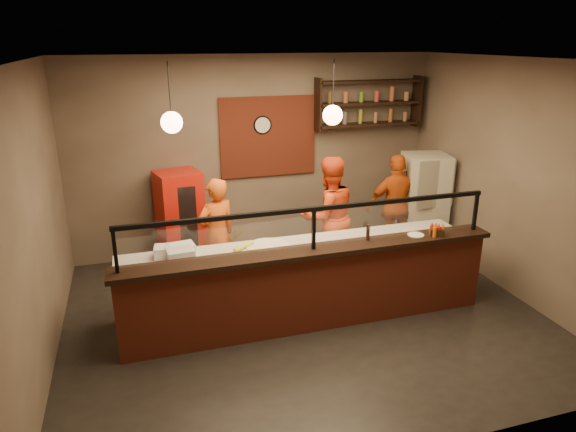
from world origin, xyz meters
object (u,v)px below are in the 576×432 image
object	(u,v)px
cook_right	(396,206)
fridge	(423,203)
red_cooler	(180,218)
wall_clock	(262,125)
cook_mid	(328,216)
pizza_dough	(268,246)
condiment_caddy	(437,232)
pepper_mill	(368,232)
cook_left	(217,234)

from	to	relation	value
cook_right	fridge	size ratio (longest dim) A/B	1.03
fridge	red_cooler	distance (m)	3.98
wall_clock	cook_right	distance (m)	2.54
cook_mid	cook_right	distance (m)	1.33
red_cooler	pizza_dough	world-z (taller)	red_cooler
pizza_dough	condiment_caddy	xyz separation A→B (m)	(2.04, -0.63, 0.20)
pepper_mill	fridge	bearing A→B (deg)	43.26
pepper_mill	red_cooler	bearing A→B (deg)	131.05
pizza_dough	condiment_caddy	distance (m)	2.15
cook_right	condiment_caddy	bearing A→B (deg)	84.83
fridge	pizza_dough	world-z (taller)	fridge
fridge	red_cooler	xyz separation A→B (m)	(-3.93, 0.63, -0.07)
cook_mid	cook_left	bearing A→B (deg)	-6.65
condiment_caddy	pepper_mill	bearing A→B (deg)	172.54
cook_left	fridge	xyz separation A→B (m)	(3.52, 0.38, 0.01)
cook_mid	pizza_dough	distance (m)	1.44
cook_left	cook_mid	world-z (taller)	cook_mid
cook_left	red_cooler	world-z (taller)	cook_left
cook_left	red_cooler	xyz separation A→B (m)	(-0.41, 1.00, -0.06)
cook_left	pizza_dough	world-z (taller)	cook_left
wall_clock	pepper_mill	xyz separation A→B (m)	(0.64, -2.69, -0.94)
cook_left	condiment_caddy	world-z (taller)	cook_left
cook_left	red_cooler	size ratio (longest dim) A/B	1.08
pizza_dough	pepper_mill	bearing A→B (deg)	-24.33
cook_left	cook_mid	xyz separation A→B (m)	(1.68, -0.01, 0.10)
pizza_dough	pepper_mill	size ratio (longest dim) A/B	2.78
cook_mid	pizza_dough	size ratio (longest dim) A/B	3.20
wall_clock	red_cooler	size ratio (longest dim) A/B	0.20
condiment_caddy	red_cooler	bearing A→B (deg)	139.99
cook_mid	red_cooler	distance (m)	2.32
cook_right	pizza_dough	size ratio (longest dim) A/B	3.00
wall_clock	condiment_caddy	xyz separation A→B (m)	(1.54, -2.80, -0.99)
cook_mid	red_cooler	xyz separation A→B (m)	(-2.09, 1.01, -0.16)
red_cooler	cook_right	bearing A→B (deg)	-24.90
cook_left	cook_mid	size ratio (longest dim) A/B	0.89
cook_mid	red_cooler	size ratio (longest dim) A/B	1.21
cook_left	cook_right	xyz separation A→B (m)	(2.97, 0.28, 0.04)
red_cooler	condiment_caddy	bearing A→B (deg)	-52.84
condiment_caddy	cook_left	bearing A→B (deg)	149.83
cook_mid	fridge	xyz separation A→B (m)	(1.84, 0.38, -0.08)
cook_mid	red_cooler	bearing A→B (deg)	-32.29
red_cooler	fridge	bearing A→B (deg)	-21.89
cook_mid	pizza_dough	bearing A→B (deg)	29.92
cook_mid	cook_right	xyz separation A→B (m)	(1.29, 0.29, -0.06)
fridge	pepper_mill	world-z (taller)	fridge
wall_clock	cook_left	bearing A→B (deg)	-127.80
fridge	pizza_dough	distance (m)	3.24
fridge	condiment_caddy	distance (m)	2.12
cook_left	cook_right	size ratio (longest dim) A/B	0.95
cook_mid	pizza_dough	xyz separation A→B (m)	(-1.16, -0.85, -0.00)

